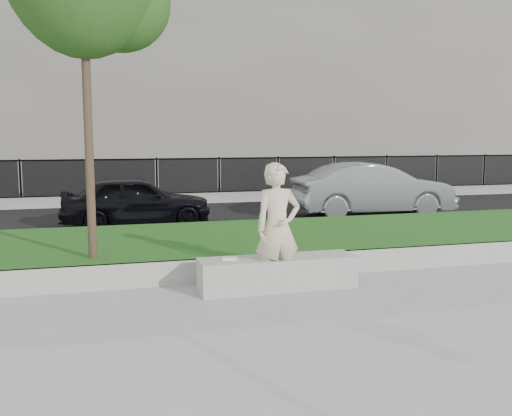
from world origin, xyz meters
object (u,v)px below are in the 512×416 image
object	(u,v)px
stone_bench	(278,273)
man	(278,228)
car_silver	(372,189)
book	(230,259)
car_dark	(136,201)

from	to	relation	value
stone_bench	man	size ratio (longest dim) A/B	1.24
man	car_silver	xyz separation A→B (m)	(5.12, 6.97, -0.18)
man	book	bearing A→B (deg)	160.00
stone_bench	car_silver	xyz separation A→B (m)	(5.07, 6.82, 0.56)
man	car_silver	world-z (taller)	man
car_silver	car_dark	bearing A→B (deg)	93.53
stone_bench	car_silver	size ratio (longest dim) A/B	0.53
man	car_silver	distance (m)	8.65
stone_bench	book	world-z (taller)	book
book	car_dark	xyz separation A→B (m)	(-0.97, 6.69, 0.18)
stone_bench	book	distance (m)	0.80
man	car_dark	bearing A→B (deg)	98.06
stone_bench	book	xyz separation A→B (m)	(-0.76, 0.03, 0.26)
car_silver	man	bearing A→B (deg)	146.41
stone_bench	book	bearing A→B (deg)	177.64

